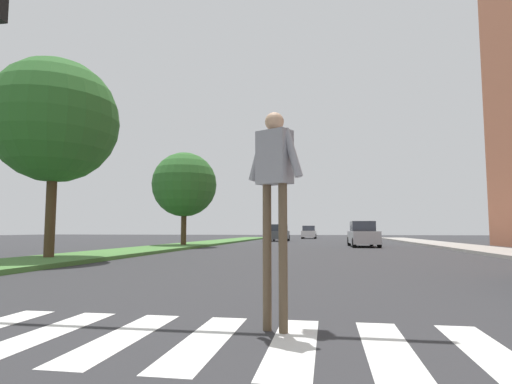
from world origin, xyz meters
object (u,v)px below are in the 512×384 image
at_px(pedestrian_performer, 275,183).
at_px(sedan_distant, 280,233).
at_px(sedan_midblock, 363,235).
at_px(sedan_far_horizon, 309,233).
at_px(tree_far, 184,185).
at_px(tree_mid, 55,121).

distance_m(pedestrian_performer, sedan_distant, 37.99).
bearing_deg(sedan_distant, sedan_midblock, -61.46).
bearing_deg(sedan_midblock, pedestrian_performer, -96.98).
relative_size(pedestrian_performer, sedan_far_horizon, 0.55).
xyz_separation_m(pedestrian_performer, sedan_midblock, (3.01, 24.58, -0.86)).
bearing_deg(sedan_midblock, tree_far, -168.10).
bearing_deg(sedan_far_horizon, sedan_midblock, -79.91).
height_order(tree_far, sedan_far_horizon, tree_far).
distance_m(sedan_midblock, sedan_far_horizon, 27.14).
height_order(tree_far, sedan_midblock, tree_far).
xyz_separation_m(sedan_distant, sedan_far_horizon, (2.40, 13.55, 0.00)).
bearing_deg(sedan_distant, tree_far, -106.76).
height_order(tree_mid, sedan_distant, tree_mid).
distance_m(tree_far, pedestrian_performer, 23.93).
height_order(pedestrian_performer, sedan_far_horizon, pedestrian_performer).
bearing_deg(sedan_far_horizon, pedestrian_performer, -88.05).
bearing_deg(sedan_midblock, tree_mid, -128.62).
bearing_deg(pedestrian_performer, tree_far, 111.89).
bearing_deg(pedestrian_performer, tree_mid, 135.99).
bearing_deg(sedan_midblock, sedan_distant, 118.54).
relative_size(sedan_distant, sedan_far_horizon, 0.93).
distance_m(tree_mid, tree_far, 13.06).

